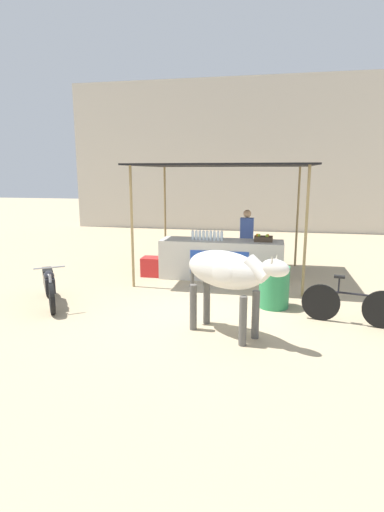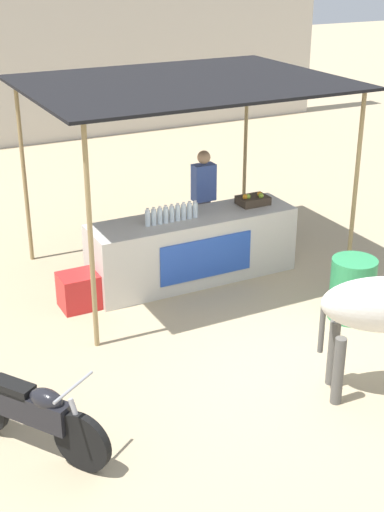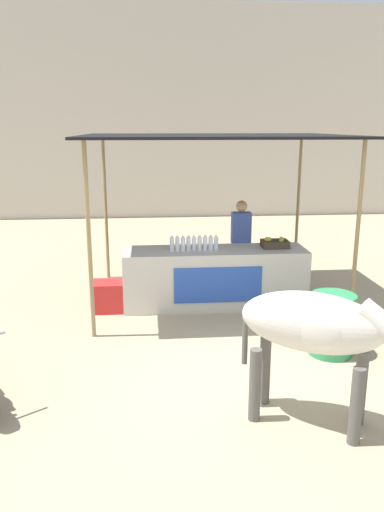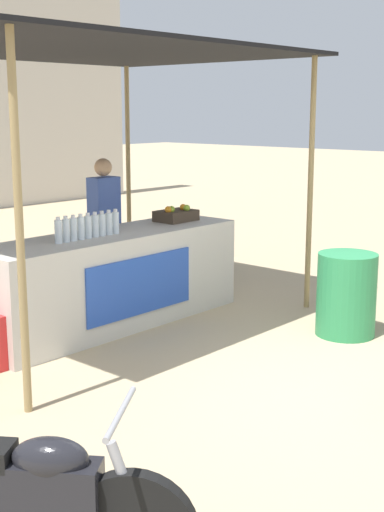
# 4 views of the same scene
# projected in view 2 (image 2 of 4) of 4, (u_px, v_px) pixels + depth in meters

# --- Properties ---
(ground_plane) EXTENTS (60.00, 60.00, 0.00)m
(ground_plane) POSITION_uv_depth(u_px,v_px,m) (276.00, 349.00, 8.55)
(ground_plane) COLOR tan
(building_wall_far) EXTENTS (16.00, 0.50, 6.58)m
(building_wall_far) POSITION_uv_depth(u_px,v_px,m) (18.00, 0.00, 16.07)
(building_wall_far) COLOR beige
(building_wall_far) RESTS_ON ground
(stall_counter) EXTENTS (3.00, 0.82, 0.96)m
(stall_counter) POSITION_uv_depth(u_px,v_px,m) (193.00, 248.00, 10.15)
(stall_counter) COLOR beige
(stall_counter) RESTS_ON ground
(stall_awning) EXTENTS (4.20, 3.20, 2.78)m
(stall_awning) POSITION_uv_depth(u_px,v_px,m) (183.00, 90.00, 9.52)
(stall_awning) COLOR black
(stall_awning) RESTS_ON ground
(water_bottle_row) EXTENTS (0.79, 0.07, 0.25)m
(water_bottle_row) POSITION_uv_depth(u_px,v_px,m) (172.00, 214.00, 9.73)
(water_bottle_row) COLOR silver
(water_bottle_row) RESTS_ON stall_counter
(fruit_crate) EXTENTS (0.44, 0.32, 0.18)m
(fruit_crate) POSITION_uv_depth(u_px,v_px,m) (253.00, 200.00, 10.39)
(fruit_crate) COLOR #3F3326
(fruit_crate) RESTS_ON stall_counter
(vendor_behind_counter) EXTENTS (0.34, 0.22, 1.65)m
(vendor_behind_counter) POSITION_uv_depth(u_px,v_px,m) (204.00, 202.00, 10.85)
(vendor_behind_counter) COLOR #383842
(vendor_behind_counter) RESTS_ON ground
(cooler_box) EXTENTS (0.60, 0.44, 0.48)m
(cooler_box) POSITION_uv_depth(u_px,v_px,m) (82.00, 290.00, 9.46)
(cooler_box) COLOR red
(cooler_box) RESTS_ON ground
(water_barrel) EXTENTS (0.58, 0.58, 0.82)m
(water_barrel) POSITION_uv_depth(u_px,v_px,m) (352.00, 289.00, 9.11)
(water_barrel) COLOR #2D8C51
(water_barrel) RESTS_ON ground
(motorcycle_parked) EXTENTS (1.09, 1.53, 0.90)m
(motorcycle_parked) POSITION_uv_depth(u_px,v_px,m) (31.00, 412.00, 6.69)
(motorcycle_parked) COLOR black
(motorcycle_parked) RESTS_ON ground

